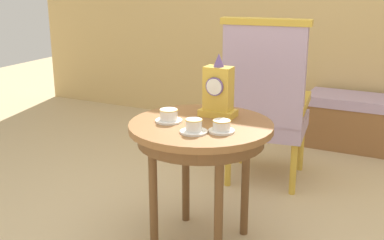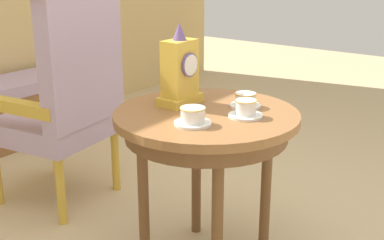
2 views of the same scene
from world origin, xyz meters
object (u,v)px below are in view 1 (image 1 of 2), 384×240
side_table (201,137)px  teacup_center (222,126)px  teacup_right (194,127)px  armchair (266,101)px  mantel_clock (218,91)px  teacup_left (169,116)px  window_bench (364,123)px

side_table → teacup_center: size_ratio=5.78×
teacup_right → teacup_center: teacup_right is taller
teacup_right → armchair: size_ratio=0.12×
mantel_clock → side_table: bearing=-100.0°
teacup_right → teacup_center: size_ratio=1.04×
side_table → armchair: 0.90m
side_table → mantel_clock: size_ratio=2.20×
teacup_left → teacup_right: size_ratio=1.05×
teacup_right → armchair: bearing=89.3°
armchair → window_bench: bearing=63.7°
teacup_center → armchair: bearing=95.8°
side_table → teacup_left: size_ratio=5.31×
side_table → window_bench: (0.56, 1.94, -0.38)m
teacup_left → window_bench: 2.17m
teacup_center → mantel_clock: size_ratio=0.38×
teacup_right → window_bench: 2.21m
armchair → window_bench: size_ratio=1.24×
side_table → window_bench: bearing=73.8°
teacup_right → window_bench: teacup_right is taller
teacup_left → mantel_clock: (0.19, 0.20, 0.10)m
teacup_center → window_bench: 2.12m
side_table → teacup_right: bearing=-76.9°
teacup_right → window_bench: size_ratio=0.14×
side_table → mantel_clock: bearing=80.0°
side_table → teacup_left: 0.20m
teacup_left → armchair: bearing=77.6°
side_table → mantel_clock: mantel_clock is taller
window_bench → teacup_right: bearing=-104.1°
teacup_right → armchair: (0.01, 1.06, -0.11)m
teacup_right → side_table: bearing=103.1°
window_bench → teacup_left: bearing=-109.9°
teacup_left → window_bench: teacup_left is taller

